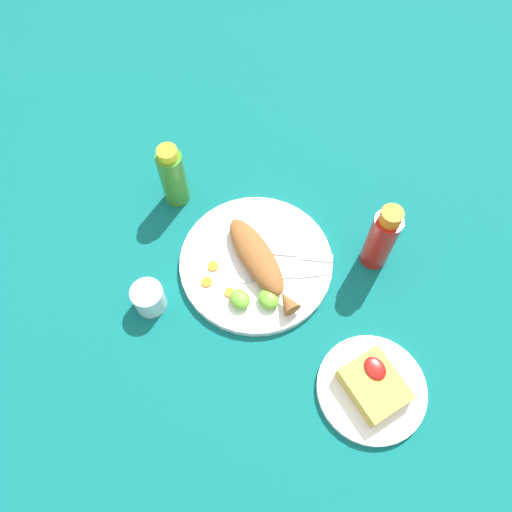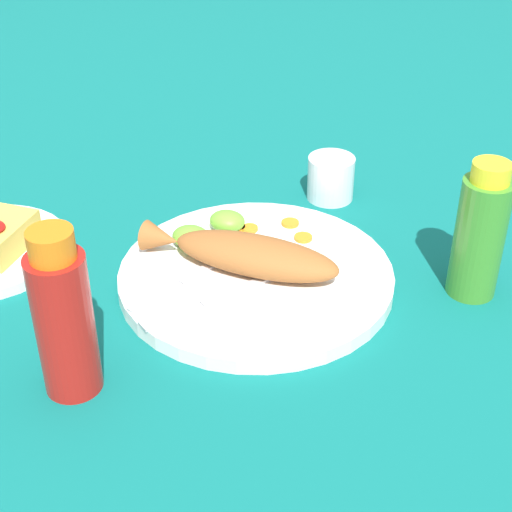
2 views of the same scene
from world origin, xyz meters
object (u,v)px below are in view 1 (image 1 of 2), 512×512
at_px(fork_far, 293,275).
at_px(side_plate_fries, 371,389).
at_px(main_plate, 256,262).
at_px(salt_cup, 149,299).
at_px(hot_sauce_bottle_red, 381,238).
at_px(fork_near, 295,255).
at_px(hot_sauce_bottle_green, 173,176).
at_px(fried_fish, 259,260).

relative_size(fork_far, side_plate_fries, 0.86).
relative_size(main_plate, salt_cup, 5.00).
distance_m(main_plate, hot_sauce_bottle_red, 0.26).
relative_size(main_plate, side_plate_fries, 1.57).
xyz_separation_m(fork_near, hot_sauce_bottle_red, (-0.08, -0.14, 0.06)).
distance_m(main_plate, fork_near, 0.08).
xyz_separation_m(fork_near, side_plate_fries, (-0.30, 0.03, -0.01)).
bearing_deg(fork_far, hot_sauce_bottle_green, 133.46).
bearing_deg(hot_sauce_bottle_green, main_plate, -165.07).
height_order(fried_fish, salt_cup, salt_cup).
bearing_deg(side_plate_fries, hot_sauce_bottle_red, -38.05).
xyz_separation_m(main_plate, hot_sauce_bottle_red, (-0.11, -0.22, 0.07)).
bearing_deg(fork_far, hot_sauce_bottle_red, 8.67).
distance_m(salt_cup, side_plate_fries, 0.46).
bearing_deg(fork_far, side_plate_fries, -65.95).
bearing_deg(hot_sauce_bottle_red, fried_fish, 65.04).
bearing_deg(hot_sauce_bottle_red, fork_far, 74.97).
distance_m(main_plate, hot_sauce_bottle_green, 0.26).
relative_size(main_plate, fork_near, 2.04).
distance_m(hot_sauce_bottle_green, salt_cup, 0.27).
bearing_deg(fried_fish, side_plate_fries, -169.11).
relative_size(fried_fish, side_plate_fries, 1.18).
bearing_deg(hot_sauce_bottle_red, hot_sauce_bottle_green, 38.80).
xyz_separation_m(main_plate, side_plate_fries, (-0.33, -0.05, -0.00)).
bearing_deg(fork_near, hot_sauce_bottle_green, 154.23).
xyz_separation_m(main_plate, hot_sauce_bottle_green, (0.24, 0.06, 0.07)).
bearing_deg(hot_sauce_bottle_green, fried_fish, -165.85).
bearing_deg(hot_sauce_bottle_red, salt_cup, 71.80).
height_order(main_plate, fork_far, fork_far).
height_order(hot_sauce_bottle_red, side_plate_fries, hot_sauce_bottle_red).
distance_m(fork_near, hot_sauce_bottle_red, 0.18).
height_order(hot_sauce_bottle_red, salt_cup, hot_sauce_bottle_red).
bearing_deg(main_plate, fried_fish, 177.68).
distance_m(fork_far, salt_cup, 0.29).
relative_size(hot_sauce_bottle_green, side_plate_fries, 0.80).
bearing_deg(side_plate_fries, main_plate, 8.18).
bearing_deg(side_plate_fries, fork_near, -5.07).
distance_m(main_plate, fork_far, 0.08).
height_order(fork_near, hot_sauce_bottle_red, hot_sauce_bottle_red).
distance_m(fried_fish, hot_sauce_bottle_red, 0.25).
height_order(main_plate, hot_sauce_bottle_green, hot_sauce_bottle_green).
xyz_separation_m(fried_fish, hot_sauce_bottle_red, (-0.10, -0.22, 0.04)).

